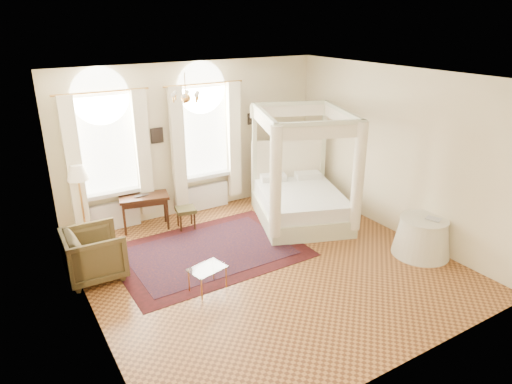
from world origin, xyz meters
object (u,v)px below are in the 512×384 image
canopy_bed (301,197)px  armchair (95,254)px  stool (186,211)px  floor_lamp (78,176)px  nightstand (310,183)px  writing_desk (144,201)px  coffee_table (207,270)px  side_table (422,237)px

canopy_bed → armchair: bearing=-179.5°
stool → floor_lamp: floor_lamp is taller
canopy_bed → floor_lamp: bearing=160.8°
nightstand → writing_desk: 4.09m
nightstand → writing_desk: (-4.06, 0.31, 0.30)m
coffee_table → floor_lamp: size_ratio=0.42×
side_table → armchair: bearing=156.5°
nightstand → armchair: bearing=-168.7°
stool → floor_lamp: size_ratio=0.29×
nightstand → floor_lamp: floor_lamp is taller
writing_desk → coffee_table: size_ratio=1.62×
writing_desk → side_table: size_ratio=1.01×
writing_desk → stool: writing_desk is taller
stool → side_table: (3.30, -3.32, -0.02)m
coffee_table → nightstand: bearing=31.6°
nightstand → coffee_table: nightstand is taller
coffee_table → side_table: bearing=-14.1°
nightstand → armchair: (-5.40, -1.08, 0.10)m
coffee_table → side_table: side_table is taller
canopy_bed → coffee_table: 3.21m
nightstand → armchair: size_ratio=0.70×
nightstand → writing_desk: writing_desk is taller
stool → coffee_table: stool is taller
stool → side_table: size_ratio=0.43×
armchair → floor_lamp: 1.76m
nightstand → writing_desk: bearing=175.6°
nightstand → coffee_table: 4.64m
canopy_bed → nightstand: (1.06, 1.04, -0.21)m
armchair → coffee_table: armchair is taller
armchair → side_table: size_ratio=0.90×
nightstand → floor_lamp: size_ratio=0.43×
nightstand → writing_desk: size_ratio=0.62×
canopy_bed → coffee_table: bearing=-154.3°
armchair → nightstand: bearing=-77.0°
floor_lamp → nightstand: bearing=-4.6°
stool → coffee_table: size_ratio=0.68×
armchair → stool: bearing=-62.8°
coffee_table → side_table: 4.04m
writing_desk → side_table: 5.50m
canopy_bed → writing_desk: (-3.00, 1.35, 0.08)m
stool → writing_desk: bearing=151.2°
armchair → side_table: 5.85m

